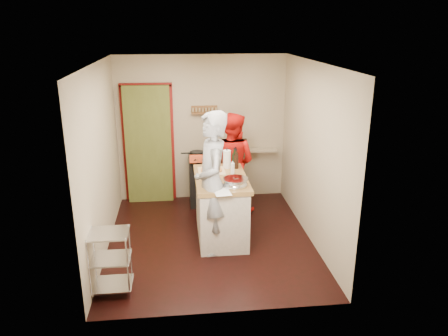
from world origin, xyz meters
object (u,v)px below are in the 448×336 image
at_px(stove, 206,180).
at_px(person_stripe, 212,184).
at_px(wire_shelving, 110,259).
at_px(person_red, 232,163).
at_px(island, 221,206).

height_order(stove, person_stripe, person_stripe).
bearing_deg(stove, person_stripe, -91.26).
relative_size(wire_shelving, person_red, 0.47).
distance_m(person_stripe, person_red, 1.46).
xyz_separation_m(wire_shelving, person_stripe, (1.29, 0.91, 0.57)).
height_order(island, person_stripe, person_stripe).
relative_size(wire_shelving, person_stripe, 0.40).
xyz_separation_m(stove, island, (0.13, -1.32, 0.05)).
bearing_deg(wire_shelving, person_stripe, 35.12).
xyz_separation_m(stove, person_red, (0.41, -0.34, 0.41)).
distance_m(stove, person_red, 0.67).
bearing_deg(person_stripe, island, 152.13).
bearing_deg(person_stripe, stove, 174.14).
bearing_deg(person_red, stove, -9.33).
height_order(stove, person_red, person_red).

